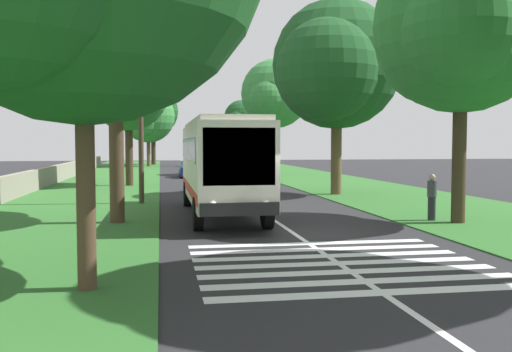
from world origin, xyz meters
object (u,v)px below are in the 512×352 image
utility_pole (141,106)px  coach_bus (220,161)px  trailing_minibus_0 (218,156)px  roadside_tree_left_2 (112,7)px  pedestrian (432,197)px  roadside_tree_right_2 (455,31)px  roadside_tree_left_4 (126,93)px  trailing_car_0 (250,175)px  roadside_tree_right_0 (333,68)px  trailing_car_1 (190,169)px  roadside_tree_left_3 (147,118)px  roadside_tree_right_3 (273,96)px  roadside_tree_left_0 (152,113)px  roadside_tree_right_4 (241,119)px

utility_pole → coach_bus: bearing=-145.7°
trailing_minibus_0 → roadside_tree_left_2: roadside_tree_left_2 is taller
pedestrian → roadside_tree_right_2: bearing=-137.6°
utility_pole → roadside_tree_left_4: bearing=6.6°
roadside_tree_right_2 → trailing_car_0: bearing=12.0°
trailing_minibus_0 → roadside_tree_right_0: roadside_tree_right_0 is taller
coach_bus → trailing_car_1: coach_bus is taller
roadside_tree_left_3 → roadside_tree_right_2: bearing=-167.3°
trailing_car_0 → roadside_tree_right_2: size_ratio=0.43×
roadside_tree_right_0 → roadside_tree_right_3: size_ratio=1.02×
roadside_tree_right_0 → pedestrian: 12.46m
roadside_tree_left_2 → roadside_tree_left_4: 17.97m
trailing_car_0 → roadside_tree_left_2: size_ratio=0.39×
coach_bus → pedestrian: size_ratio=6.60×
roadside_tree_left_0 → roadside_tree_right_4: size_ratio=1.27×
trailing_minibus_0 → utility_pole: bearing=167.8°
trailing_minibus_0 → roadside_tree_right_4: size_ratio=0.73×
roadside_tree_right_0 → trailing_car_1: bearing=21.0°
roadside_tree_right_3 → roadside_tree_left_0: bearing=23.7°
roadside_tree_right_3 → pedestrian: size_ratio=6.21×
roadside_tree_right_4 → roadside_tree_right_0: bearing=179.1°
roadside_tree_left_3 → roadside_tree_right_4: 11.60m
roadside_tree_right_0 → roadside_tree_right_2: 11.47m
roadside_tree_right_4 → trailing_car_1: bearing=161.6°
roadside_tree_left_0 → pedestrian: roadside_tree_left_0 is taller
roadside_tree_right_2 → pedestrian: size_ratio=5.91×
coach_bus → roadside_tree_left_0: (55.02, 3.37, 4.82)m
coach_bus → roadside_tree_right_4: (48.28, -7.64, 3.79)m
trailing_car_1 → trailing_minibus_0: bearing=-18.5°
roadside_tree_right_0 → roadside_tree_right_3: roadside_tree_right_0 is taller
roadside_tree_left_3 → roadside_tree_right_0: bearing=-165.1°
roadside_tree_right_3 → trailing_minibus_0: bearing=34.5°
trailing_car_1 → roadside_tree_left_0: 30.17m
trailing_car_0 → pedestrian: 19.54m
roadside_tree_left_0 → roadside_tree_right_0: size_ratio=0.97×
trailing_minibus_0 → roadside_tree_right_4: 13.91m
coach_bus → roadside_tree_right_4: bearing=-9.0°
trailing_car_0 → roadside_tree_left_0: (38.93, 7.09, 6.30)m
coach_bus → pedestrian: bearing=-112.5°
roadside_tree_right_3 → roadside_tree_left_2: bearing=158.8°
trailing_car_0 → utility_pole: bearing=148.6°
trailing_minibus_0 → roadside_tree_right_4: bearing=-18.3°
trailing_car_1 → roadside_tree_left_3: 24.07m
coach_bus → trailing_minibus_0: coach_bus is taller
trailing_car_1 → roadside_tree_left_2: 28.44m
roadside_tree_right_2 → utility_pole: size_ratio=1.14×
pedestrian → roadside_tree_left_0: bearing=10.5°
trailing_minibus_0 → roadside_tree_right_2: size_ratio=0.60×
coach_bus → roadside_tree_left_4: bearing=15.6°
utility_pole → pedestrian: (-7.81, -10.65, -3.66)m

